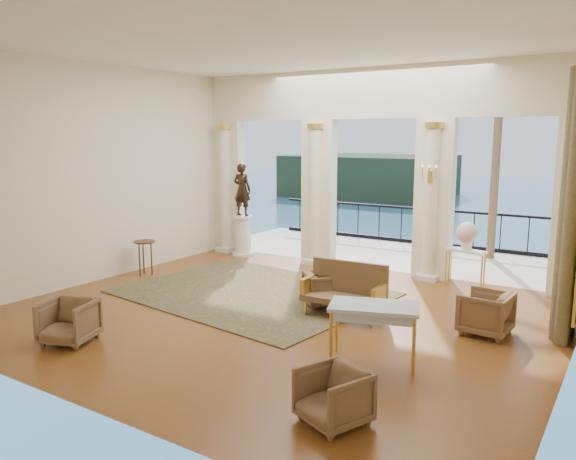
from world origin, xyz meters
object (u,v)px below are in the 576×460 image
Objects in this scene: armchair_d at (324,287)px; pedestal at (243,236)px; settee at (346,290)px; game_table at (374,311)px; armchair_a at (69,320)px; side_table at (144,246)px; statue at (242,190)px; armchair_c at (486,311)px; console_table at (466,256)px; armchair_b at (333,394)px.

armchair_d is 4.66m from pedestal.
settee is 1.38× the size of pedestal.
settee is at bearing -162.83° from armchair_d.
settee reaches higher than armchair_d.
settee is 1.06× the size of game_table.
side_table reaches higher than armchair_a.
armchair_d is at bearing 38.48° from armchair_a.
armchair_d is 2.66m from game_table.
game_table is 1.00× the size of statue.
game_table reaches higher than armchair_c.
statue is 5.72m from console_table.
armchair_a is at bearing -76.10° from pedestal.
game_table is (-1.00, -1.96, 0.36)m from armchair_c.
side_table is (-4.42, -0.17, 0.31)m from armchair_d.
game_table reaches higher than side_table.
statue is at bearing 78.37° from side_table.
settee is 3.22m from console_table.
pedestal reaches higher than console_table.
pedestal reaches higher than armchair_d.
armchair_b is at bearing -19.28° from armchair_a.
pedestal is 1.21× the size of console_table.
side_table is (-6.23, 1.74, -0.08)m from game_table.
game_table is 6.47m from side_table.
armchair_c is 7.14m from pedestal.
game_table is 7.25m from pedestal.
pedestal reaches higher than settee.
console_table is (1.78, 2.68, 0.29)m from armchair_d.
console_table is 6.82m from side_table.
game_table is at bearing 178.33° from armchair_d.
armchair_b is at bearing -46.39° from pedestal.
console_table is (5.62, 0.05, 0.14)m from pedestal.
statue is 3.04m from side_table.
console_table is at bearing 37.75° from armchair_a.
settee is at bearing -1.55° from side_table.
settee is at bearing 142.88° from statue.
pedestal is at bearing 156.07° from armchair_b.
armchair_a is at bearing -110.42° from console_table.
pedestal reaches higher than armchair_c.
pedestal reaches higher than armchair_b.
armchair_a reaches higher than armchair_b.
pedestal is (-5.66, 4.53, -0.23)m from game_table.
armchair_c is at bearing 155.26° from statue.
settee is at bearing -77.08° from armchair_c.
game_table is at bearing -23.23° from armchair_c.
statue is at bearing 121.49° from game_table.
game_table is at bearing -38.71° from pedestal.
console_table is at bearing 24.66° from side_table.
console_table is (-0.35, 6.32, 0.30)m from armchair_b.
armchair_a is 0.94× the size of side_table.
armchair_d is (2.28, 3.67, -0.02)m from armchair_a.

